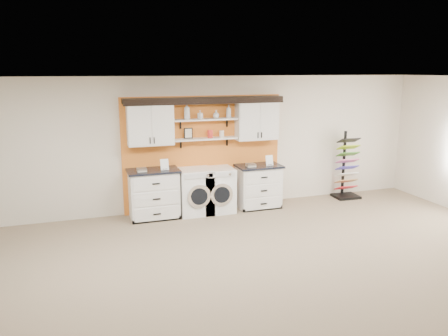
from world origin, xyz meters
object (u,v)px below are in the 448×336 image
object	(u,v)px
base_cabinet_right	(258,186)
washer	(195,191)
base_cabinet_left	(154,194)
sample_rack	(346,176)
dryer	(217,190)

from	to	relation	value
base_cabinet_right	washer	bearing A→B (deg)	-179.86
base_cabinet_left	sample_rack	xyz separation A→B (m)	(4.48, 0.03, 0.01)
base_cabinet_left	dryer	size ratio (longest dim) A/B	1.09
base_cabinet_right	sample_rack	distance (m)	2.23
base_cabinet_left	base_cabinet_right	distance (m)	2.26
sample_rack	washer	bearing A→B (deg)	-177.14
base_cabinet_left	sample_rack	size ratio (longest dim) A/B	0.66
base_cabinet_left	base_cabinet_right	size ratio (longest dim) A/B	1.07
base_cabinet_left	washer	distance (m)	0.85
base_cabinet_left	dryer	world-z (taller)	base_cabinet_left
dryer	sample_rack	xyz separation A→B (m)	(3.17, 0.04, 0.04)
base_cabinet_left	dryer	bearing A→B (deg)	-0.15
washer	sample_rack	xyz separation A→B (m)	(3.64, 0.04, 0.03)
base_cabinet_left	dryer	xyz separation A→B (m)	(1.32, -0.00, -0.03)
washer	dryer	bearing A→B (deg)	0.00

